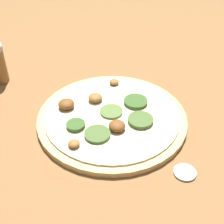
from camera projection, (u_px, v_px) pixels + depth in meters
The scene contains 3 objects.
ground_plane at pixel (112, 120), 0.64m from camera, with size 3.00×3.00×0.00m, color olive.
pizza at pixel (112, 117), 0.63m from camera, with size 0.30×0.30×0.03m.
loose_cap at pixel (185, 172), 0.53m from camera, with size 0.04×0.04×0.01m.
Camera 1 is at (0.10, 0.48, 0.41)m, focal length 50.00 mm.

